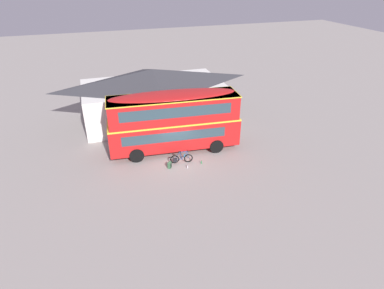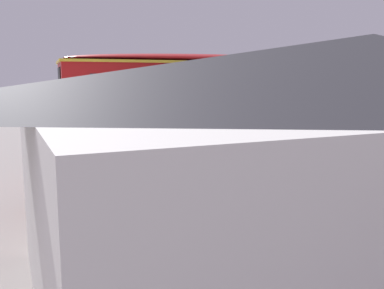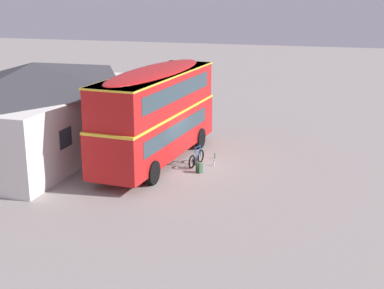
# 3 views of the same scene
# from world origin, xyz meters

# --- Properties ---
(ground_plane) EXTENTS (120.00, 120.00, 0.00)m
(ground_plane) POSITION_xyz_m (0.00, 0.00, 0.00)
(ground_plane) COLOR gray
(double_decker_bus) EXTENTS (10.27, 3.41, 4.79)m
(double_decker_bus) POSITION_xyz_m (0.24, 1.33, 2.64)
(double_decker_bus) COLOR black
(double_decker_bus) RESTS_ON ground
(touring_bicycle) EXTENTS (1.70, 0.50, 0.99)m
(touring_bicycle) POSITION_xyz_m (0.10, -0.77, 0.37)
(touring_bicycle) COLOR black
(touring_bicycle) RESTS_ON ground
(backpack_on_ground) EXTENTS (0.35, 0.36, 0.52)m
(backpack_on_ground) POSITION_xyz_m (-0.87, -1.18, 0.27)
(backpack_on_ground) COLOR #386642
(backpack_on_ground) RESTS_ON ground
(water_bottle_green_metal) EXTENTS (0.07, 0.07, 0.26)m
(water_bottle_green_metal) POSITION_xyz_m (1.54, -1.39, 0.12)
(water_bottle_green_metal) COLOR green
(water_bottle_green_metal) RESTS_ON ground
(water_bottle_clear_plastic) EXTENTS (0.08, 0.08, 0.25)m
(water_bottle_clear_plastic) POSITION_xyz_m (0.37, -1.61, 0.12)
(water_bottle_clear_plastic) COLOR silver
(water_bottle_clear_plastic) RESTS_ON ground
(pub_building) EXTENTS (13.29, 7.43, 4.84)m
(pub_building) POSITION_xyz_m (0.08, 7.96, 2.47)
(pub_building) COLOR silver
(pub_building) RESTS_ON ground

